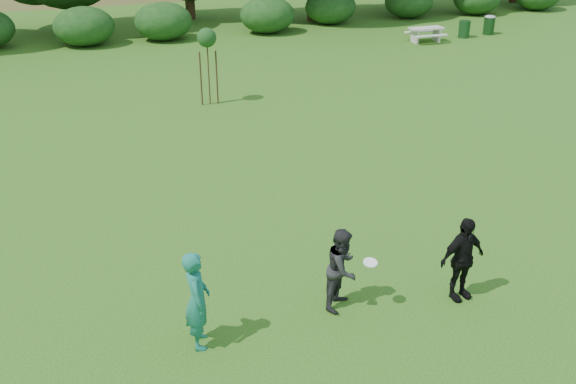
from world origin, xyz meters
name	(u,v)px	position (x,y,z in m)	size (l,w,h in m)	color
ground	(337,305)	(0.00, 0.00, 0.00)	(120.00, 120.00, 0.00)	#19470C
player_teal	(197,300)	(-2.77, -0.30, 0.94)	(0.68, 0.45, 1.88)	#186D5C
player_grey	(343,268)	(0.09, -0.02, 0.83)	(0.81, 0.63, 1.67)	#242325
player_black	(462,259)	(2.39, -0.51, 0.88)	(1.03, 0.43, 1.76)	black
trash_can_near	(464,29)	(16.05, 20.76, 0.45)	(0.60, 0.60, 0.90)	#163E1B
frisbee	(370,263)	(0.50, -0.34, 1.07)	(0.27, 0.27, 0.08)	white
sapling	(207,40)	(0.41, 13.47, 2.42)	(0.70, 0.70, 2.85)	#3B2817
picnic_table	(426,32)	(13.51, 20.43, 0.52)	(1.80, 1.48, 0.76)	#BBB8AD
trash_can_lidded	(489,24)	(17.82, 21.07, 0.54)	(0.60, 0.60, 1.05)	#133615
hillside	(109,68)	(-0.56, 68.45, -11.97)	(150.00, 72.00, 52.00)	olive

